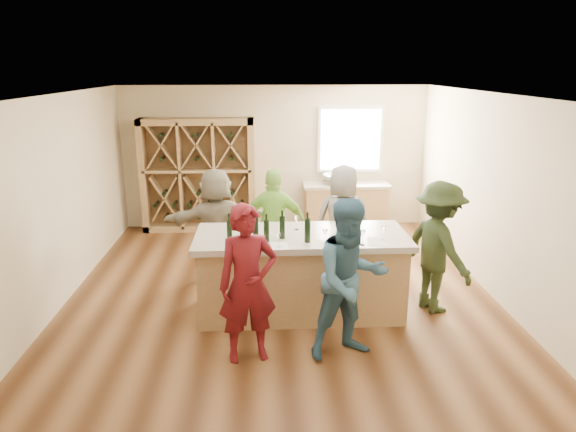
{
  "coord_description": "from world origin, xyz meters",
  "views": [
    {
      "loc": [
        -0.24,
        -6.62,
        3.16
      ],
      "look_at": [
        0.1,
        0.2,
        1.15
      ],
      "focal_mm": 32.0,
      "sensor_mm": 36.0,
      "label": 1
    }
  ],
  "objects_px": {
    "wine_bottle_b": "(246,230)",
    "tasting_counter_base": "(301,276)",
    "person_far_left": "(217,223)",
    "person_far_right": "(343,222)",
    "person_far_mid": "(275,224)",
    "wine_bottle_a": "(229,230)",
    "wine_bottle_c": "(256,228)",
    "wine_bottle_e": "(282,227)",
    "sink": "(336,179)",
    "wine_bottle_d": "(267,231)",
    "person_near_right": "(351,280)",
    "wine_rack": "(198,175)",
    "person_near_left": "(248,284)",
    "wine_bottle_f": "(307,230)",
    "person_server": "(438,247)"
  },
  "relations": [
    {
      "from": "wine_bottle_b",
      "to": "tasting_counter_base",
      "type": "bearing_deg",
      "value": 19.63
    },
    {
      "from": "person_far_left",
      "to": "person_far_right",
      "type": "bearing_deg",
      "value": 166.5
    },
    {
      "from": "person_far_mid",
      "to": "wine_bottle_a",
      "type": "bearing_deg",
      "value": 74.41
    },
    {
      "from": "wine_bottle_c",
      "to": "tasting_counter_base",
      "type": "bearing_deg",
      "value": 12.56
    },
    {
      "from": "wine_bottle_b",
      "to": "wine_bottle_e",
      "type": "xyz_separation_m",
      "value": [
        0.44,
        0.1,
        -0.0
      ]
    },
    {
      "from": "wine_bottle_c",
      "to": "wine_bottle_e",
      "type": "distance_m",
      "value": 0.33
    },
    {
      "from": "sink",
      "to": "tasting_counter_base",
      "type": "relative_size",
      "value": 0.21
    },
    {
      "from": "wine_bottle_d",
      "to": "person_far_right",
      "type": "xyz_separation_m",
      "value": [
        1.16,
        1.4,
        -0.34
      ]
    },
    {
      "from": "person_near_right",
      "to": "sink",
      "type": "bearing_deg",
      "value": 66.75
    },
    {
      "from": "person_far_mid",
      "to": "sink",
      "type": "bearing_deg",
      "value": -110.46
    },
    {
      "from": "wine_rack",
      "to": "person_near_left",
      "type": "height_order",
      "value": "wine_rack"
    },
    {
      "from": "person_far_right",
      "to": "wine_bottle_f",
      "type": "height_order",
      "value": "person_far_right"
    },
    {
      "from": "wine_rack",
      "to": "wine_bottle_d",
      "type": "relative_size",
      "value": 8.03
    },
    {
      "from": "person_far_mid",
      "to": "wine_rack",
      "type": "bearing_deg",
      "value": -52.64
    },
    {
      "from": "sink",
      "to": "wine_bottle_b",
      "type": "relative_size",
      "value": 1.88
    },
    {
      "from": "person_server",
      "to": "wine_rack",
      "type": "bearing_deg",
      "value": 22.36
    },
    {
      "from": "wine_bottle_b",
      "to": "person_near_right",
      "type": "xyz_separation_m",
      "value": [
        1.15,
        -0.85,
        -0.31
      ]
    },
    {
      "from": "wine_rack",
      "to": "wine_bottle_b",
      "type": "xyz_separation_m",
      "value": [
        1.05,
        -3.92,
        0.12
      ]
    },
    {
      "from": "wine_bottle_e",
      "to": "person_far_mid",
      "type": "xyz_separation_m",
      "value": [
        -0.06,
        1.34,
        -0.37
      ]
    },
    {
      "from": "tasting_counter_base",
      "to": "person_far_right",
      "type": "xyz_separation_m",
      "value": [
        0.71,
        1.14,
        0.38
      ]
    },
    {
      "from": "person_near_left",
      "to": "wine_bottle_a",
      "type": "bearing_deg",
      "value": 93.02
    },
    {
      "from": "wine_rack",
      "to": "wine_bottle_e",
      "type": "bearing_deg",
      "value": -68.66
    },
    {
      "from": "wine_bottle_e",
      "to": "person_near_right",
      "type": "relative_size",
      "value": 0.16
    },
    {
      "from": "wine_bottle_b",
      "to": "person_near_right",
      "type": "bearing_deg",
      "value": -36.31
    },
    {
      "from": "wine_bottle_c",
      "to": "wine_rack",
      "type": "bearing_deg",
      "value": 106.99
    },
    {
      "from": "wine_rack",
      "to": "person_far_left",
      "type": "distance_m",
      "value": 2.51
    },
    {
      "from": "tasting_counter_base",
      "to": "wine_rack",
      "type": "bearing_deg",
      "value": 115.39
    },
    {
      "from": "wine_bottle_e",
      "to": "person_near_left",
      "type": "height_order",
      "value": "person_near_left"
    },
    {
      "from": "wine_bottle_a",
      "to": "person_server",
      "type": "xyz_separation_m",
      "value": [
        2.7,
        0.17,
        -0.34
      ]
    },
    {
      "from": "tasting_counter_base",
      "to": "wine_bottle_a",
      "type": "height_order",
      "value": "wine_bottle_a"
    },
    {
      "from": "person_far_mid",
      "to": "wine_bottle_d",
      "type": "bearing_deg",
      "value": 92.13
    },
    {
      "from": "sink",
      "to": "person_near_left",
      "type": "bearing_deg",
      "value": -108.99
    },
    {
      "from": "wine_rack",
      "to": "wine_bottle_c",
      "type": "relative_size",
      "value": 7.77
    },
    {
      "from": "person_near_left",
      "to": "person_far_left",
      "type": "height_order",
      "value": "person_near_left"
    },
    {
      "from": "wine_bottle_e",
      "to": "person_far_left",
      "type": "height_order",
      "value": "person_far_left"
    },
    {
      "from": "tasting_counter_base",
      "to": "wine_bottle_d",
      "type": "distance_m",
      "value": 0.88
    },
    {
      "from": "wine_bottle_d",
      "to": "person_far_left",
      "type": "distance_m",
      "value": 1.71
    },
    {
      "from": "wine_bottle_a",
      "to": "tasting_counter_base",
      "type": "bearing_deg",
      "value": 12.19
    },
    {
      "from": "sink",
      "to": "person_near_right",
      "type": "distance_m",
      "value": 4.72
    },
    {
      "from": "tasting_counter_base",
      "to": "person_far_mid",
      "type": "relative_size",
      "value": 1.53
    },
    {
      "from": "person_server",
      "to": "person_far_mid",
      "type": "bearing_deg",
      "value": 38.57
    },
    {
      "from": "person_far_mid",
      "to": "person_near_right",
      "type": "bearing_deg",
      "value": 116.02
    },
    {
      "from": "person_near_left",
      "to": "person_server",
      "type": "height_order",
      "value": "person_near_left"
    },
    {
      "from": "wine_bottle_c",
      "to": "wine_bottle_e",
      "type": "xyz_separation_m",
      "value": [
        0.33,
        -0.02,
        0.0
      ]
    },
    {
      "from": "person_server",
      "to": "wine_bottle_f",
      "type": "distance_m",
      "value": 1.8
    },
    {
      "from": "wine_bottle_c",
      "to": "person_near_left",
      "type": "height_order",
      "value": "person_near_left"
    },
    {
      "from": "sink",
      "to": "person_near_left",
      "type": "distance_m",
      "value": 4.98
    },
    {
      "from": "person_server",
      "to": "wine_bottle_a",
      "type": "bearing_deg",
      "value": 72.26
    },
    {
      "from": "sink",
      "to": "person_server",
      "type": "distance_m",
      "value": 3.72
    },
    {
      "from": "wine_bottle_e",
      "to": "person_near_left",
      "type": "relative_size",
      "value": 0.16
    }
  ]
}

